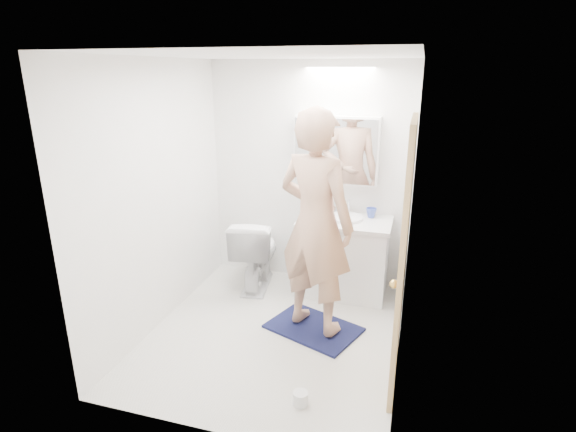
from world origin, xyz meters
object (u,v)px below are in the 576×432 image
at_px(soap_bottle_b, 327,206).
at_px(toothbrush_cup, 371,213).
at_px(medicine_cabinet, 336,150).
at_px(toilet_paper_roll, 300,398).
at_px(person, 316,224).
at_px(soap_bottle_a, 317,203).
at_px(toilet, 256,252).
at_px(vanity_cabinet, 343,258).

distance_m(soap_bottle_b, toothbrush_cup, 0.47).
xyz_separation_m(medicine_cabinet, toilet_paper_roll, (0.16, -2.01, -1.45)).
bearing_deg(person, soap_bottle_a, -57.03).
xyz_separation_m(toilet, soap_bottle_a, (0.62, 0.27, 0.53)).
bearing_deg(medicine_cabinet, toilet_paper_roll, -85.45).
xyz_separation_m(vanity_cabinet, toilet_paper_roll, (0.01, -1.80, -0.34)).
relative_size(toilet, soap_bottle_a, 3.61).
height_order(vanity_cabinet, soap_bottle_b, soap_bottle_b).
bearing_deg(person, toothbrush_cup, -90.00).
bearing_deg(person, toilet_paper_roll, 118.89).
distance_m(person, toothbrush_cup, 1.06).
bearing_deg(soap_bottle_b, toilet, -157.82).
height_order(medicine_cabinet, soap_bottle_a, medicine_cabinet).
height_order(vanity_cabinet, soap_bottle_a, soap_bottle_a).
bearing_deg(toilet, soap_bottle_b, -166.24).
distance_m(medicine_cabinet, toothbrush_cup, 0.75).
distance_m(toilet, toothbrush_cup, 1.31).
relative_size(medicine_cabinet, toilet, 1.10).
distance_m(vanity_cabinet, soap_bottle_a, 0.65).
xyz_separation_m(soap_bottle_a, soap_bottle_b, (0.11, 0.03, -0.03)).
height_order(vanity_cabinet, toothbrush_cup, toothbrush_cup).
bearing_deg(toilet_paper_roll, medicine_cabinet, 94.55).
relative_size(vanity_cabinet, toilet, 1.12).
height_order(medicine_cabinet, toilet_paper_roll, medicine_cabinet).
relative_size(soap_bottle_a, toilet_paper_roll, 2.02).
relative_size(toothbrush_cup, toilet_paper_roll, 1.00).
bearing_deg(toothbrush_cup, vanity_cabinet, -146.95).
bearing_deg(soap_bottle_a, toilet, -156.75).
bearing_deg(toilet, toothbrush_cup, -175.45).
xyz_separation_m(soap_bottle_a, toothbrush_cup, (0.58, 0.01, -0.06)).
height_order(medicine_cabinet, soap_bottle_b, medicine_cabinet).
height_order(medicine_cabinet, person, person).
distance_m(toothbrush_cup, toilet_paper_roll, 2.14).
bearing_deg(toilet_paper_roll, vanity_cabinet, 90.17).
height_order(vanity_cabinet, toilet, toilet).
bearing_deg(medicine_cabinet, person, -88.60).
xyz_separation_m(toilet, toothbrush_cup, (1.19, 0.28, 0.47)).
xyz_separation_m(soap_bottle_a, toilet_paper_roll, (0.34, -1.95, -0.88)).
bearing_deg(soap_bottle_b, toilet_paper_roll, -83.37).
relative_size(soap_bottle_b, toothbrush_cup, 1.44).
bearing_deg(medicine_cabinet, soap_bottle_b, -156.86).
height_order(toilet, toilet_paper_roll, toilet).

